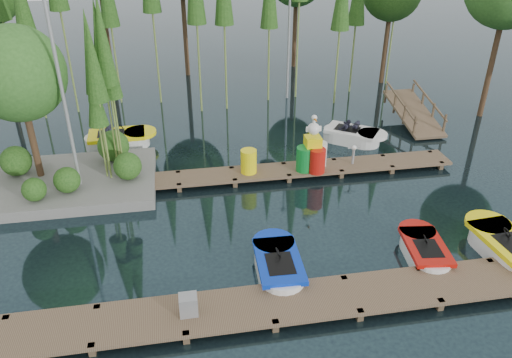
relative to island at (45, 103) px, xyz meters
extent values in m
plane|color=#1C2F35|center=(6.30, -3.29, -3.18)|extent=(90.00, 90.00, 0.00)
cube|color=brown|center=(6.30, -7.79, -2.93)|extent=(18.00, 1.50, 0.10)
cube|color=#4F3E2B|center=(-0.15, -7.16, -3.13)|extent=(0.16, 0.16, 0.50)
cube|color=#4F3E2B|center=(2.00, -8.42, -3.13)|extent=(0.16, 0.16, 0.50)
cube|color=#4F3E2B|center=(2.00, -7.16, -3.13)|extent=(0.16, 0.16, 0.50)
cube|color=#4F3E2B|center=(4.15, -8.42, -3.13)|extent=(0.16, 0.16, 0.50)
cube|color=#4F3E2B|center=(4.15, -7.16, -3.13)|extent=(0.16, 0.16, 0.50)
cube|color=#4F3E2B|center=(6.30, -8.42, -3.13)|extent=(0.16, 0.16, 0.50)
cube|color=#4F3E2B|center=(6.30, -7.16, -3.13)|extent=(0.16, 0.16, 0.50)
cube|color=#4F3E2B|center=(8.45, -8.42, -3.13)|extent=(0.16, 0.16, 0.50)
cube|color=#4F3E2B|center=(8.45, -7.16, -3.13)|extent=(0.16, 0.16, 0.50)
cube|color=#4F3E2B|center=(10.60, -8.42, -3.13)|extent=(0.16, 0.16, 0.50)
cube|color=#4F3E2B|center=(10.60, -7.16, -3.13)|extent=(0.16, 0.16, 0.50)
cube|color=#4F3E2B|center=(12.75, -7.16, -3.13)|extent=(0.16, 0.16, 0.50)
cube|color=brown|center=(7.30, -0.79, -2.93)|extent=(15.00, 1.20, 0.10)
cube|color=#4F3E2B|center=(0.20, -1.27, -3.13)|extent=(0.16, 0.16, 0.50)
cube|color=#4F3E2B|center=(0.20, -0.31, -3.13)|extent=(0.16, 0.16, 0.50)
cube|color=#4F3E2B|center=(2.23, -1.27, -3.13)|extent=(0.16, 0.16, 0.50)
cube|color=#4F3E2B|center=(2.23, -0.31, -3.13)|extent=(0.16, 0.16, 0.50)
cube|color=#4F3E2B|center=(4.26, -1.27, -3.13)|extent=(0.16, 0.16, 0.50)
cube|color=#4F3E2B|center=(4.26, -0.31, -3.13)|extent=(0.16, 0.16, 0.50)
cube|color=#4F3E2B|center=(6.28, -1.27, -3.13)|extent=(0.16, 0.16, 0.50)
cube|color=#4F3E2B|center=(6.28, -0.31, -3.13)|extent=(0.16, 0.16, 0.50)
cube|color=#4F3E2B|center=(8.31, -1.27, -3.13)|extent=(0.16, 0.16, 0.50)
cube|color=#4F3E2B|center=(8.31, -0.31, -3.13)|extent=(0.16, 0.16, 0.50)
cube|color=#4F3E2B|center=(10.34, -1.27, -3.13)|extent=(0.16, 0.16, 0.50)
cube|color=#4F3E2B|center=(10.34, -0.31, -3.13)|extent=(0.16, 0.16, 0.50)
cube|color=#4F3E2B|center=(12.37, -1.27, -3.13)|extent=(0.16, 0.16, 0.50)
cube|color=#4F3E2B|center=(12.37, -0.31, -3.13)|extent=(0.16, 0.16, 0.50)
cube|color=#4F3E2B|center=(14.40, -1.27, -3.13)|extent=(0.16, 0.16, 0.50)
cube|color=#4F3E2B|center=(14.40, -0.31, -3.13)|extent=(0.16, 0.16, 0.50)
cube|color=slate|center=(0.30, -0.29, -3.00)|extent=(6.20, 4.20, 0.42)
sphere|color=#2C591C|center=(-1.50, 0.31, -2.24)|extent=(1.10, 1.10, 1.10)
sphere|color=#2C591C|center=(0.50, -1.29, -2.34)|extent=(0.90, 0.90, 0.90)
sphere|color=#2C591C|center=(1.90, 0.91, -2.19)|extent=(1.20, 1.20, 1.20)
sphere|color=#2C591C|center=(-0.50, -1.69, -2.39)|extent=(0.80, 0.80, 0.80)
sphere|color=#2C591C|center=(2.50, -0.69, -2.29)|extent=(1.00, 1.00, 1.00)
cylinder|color=#422D1C|center=(-0.70, 0.11, -1.18)|extent=(0.24, 0.24, 3.60)
sphere|color=#356D26|center=(-0.70, 0.11, 1.02)|extent=(3.20, 3.20, 3.20)
cylinder|color=olive|center=(2.04, 0.27, -0.22)|extent=(0.07, 0.07, 5.93)
cone|color=#2C591C|center=(2.04, 0.27, 1.86)|extent=(0.70, 0.70, 2.97)
cylinder|color=olive|center=(1.73, 0.11, -0.35)|extent=(0.07, 0.07, 5.66)
cone|color=#2C591C|center=(1.73, 0.11, 1.63)|extent=(0.70, 0.70, 2.83)
cylinder|color=olive|center=(2.23, 0.30, -0.57)|extent=(0.07, 0.07, 5.22)
cone|color=#2C591C|center=(2.23, 0.30, 1.26)|extent=(0.70, 0.70, 2.61)
cylinder|color=olive|center=(1.85, -0.51, -0.42)|extent=(0.07, 0.07, 5.53)
cone|color=#2C591C|center=(1.85, -0.51, 1.52)|extent=(0.70, 0.70, 2.76)
cylinder|color=olive|center=(1.71, -0.39, -1.18)|extent=(0.07, 0.07, 4.01)
cone|color=#2C591C|center=(1.71, -0.39, 0.23)|extent=(0.70, 0.70, 2.01)
cylinder|color=olive|center=(2.17, 0.16, -0.13)|extent=(0.07, 0.07, 6.11)
cone|color=#2C591C|center=(2.17, 0.16, 2.01)|extent=(0.70, 0.70, 3.05)
cylinder|color=#422D1C|center=(19.04, 3.61, -0.15)|extent=(0.26, 0.26, 6.06)
cylinder|color=#422D1C|center=(16.28, 9.35, -0.67)|extent=(0.26, 0.26, 5.02)
cylinder|color=#422D1C|center=(12.04, 13.41, -0.53)|extent=(0.26, 0.26, 5.31)
cylinder|color=#422D1C|center=(5.30, 12.74, 0.05)|extent=(0.26, 0.26, 6.46)
cylinder|color=#422D1C|center=(0.88, 12.71, 0.24)|extent=(0.26, 0.26, 6.85)
cylinder|color=olive|center=(-3.43, 9.19, 1.00)|extent=(0.09, 0.09, 8.36)
cylinder|color=olive|center=(-1.86, 6.94, 0.55)|extent=(0.09, 0.09, 7.48)
cylinder|color=olive|center=(-0.41, 7.53, 1.65)|extent=(0.09, 0.09, 9.66)
cylinder|color=olive|center=(1.62, 8.54, 0.66)|extent=(0.09, 0.09, 7.69)
cylinder|color=olive|center=(3.67, 8.19, 1.31)|extent=(0.09, 0.09, 8.99)
cylinder|color=olive|center=(5.66, 6.58, 1.03)|extent=(0.09, 0.09, 8.44)
cylinder|color=olive|center=(6.95, 6.71, 0.93)|extent=(0.09, 0.09, 8.22)
cylinder|color=olive|center=(9.25, 7.58, 0.52)|extent=(0.09, 0.09, 7.41)
cylinder|color=olive|center=(10.79, 7.80, 1.70)|extent=(0.09, 0.09, 9.77)
cylinder|color=olive|center=(12.54, 6.54, 0.52)|extent=(0.09, 0.09, 7.40)
cylinder|color=olive|center=(13.93, 8.13, 0.39)|extent=(0.09, 0.09, 7.14)
cylinder|color=olive|center=(16.47, 9.13, 1.12)|extent=(0.09, 0.09, 8.61)
cylinder|color=gray|center=(0.80, -0.79, 0.32)|extent=(0.12, 0.12, 7.00)
cylinder|color=gray|center=(10.30, 7.71, 0.32)|extent=(0.12, 0.12, 7.00)
cube|color=brown|center=(15.30, 3.21, -2.63)|extent=(1.50, 3.94, 0.95)
cube|color=#4F3E2B|center=(14.60, 1.61, -2.59)|extent=(0.08, 0.08, 0.90)
cube|color=#4F3E2B|center=(14.60, 2.71, -2.48)|extent=(0.08, 0.08, 0.90)
cube|color=#4F3E2B|center=(14.60, 3.81, -2.37)|extent=(0.08, 0.08, 0.90)
cube|color=#4F3E2B|center=(14.60, 4.91, -2.26)|extent=(0.08, 0.08, 0.90)
cube|color=brown|center=(14.60, 3.21, -2.03)|extent=(0.06, 3.54, 0.83)
cube|color=#4F3E2B|center=(16.00, 1.61, -2.59)|extent=(0.08, 0.08, 0.90)
cube|color=#4F3E2B|center=(16.00, 2.71, -2.48)|extent=(0.08, 0.08, 0.90)
cube|color=#4F3E2B|center=(16.00, 3.81, -2.37)|extent=(0.08, 0.08, 0.90)
cube|color=#4F3E2B|center=(16.00, 4.91, -2.26)|extent=(0.08, 0.08, 0.90)
cube|color=brown|center=(16.00, 3.21, -2.03)|extent=(0.06, 3.54, 0.83)
cube|color=white|center=(6.81, -6.41, -2.98)|extent=(1.24, 1.25, 0.55)
cylinder|color=white|center=(6.83, -5.81, -2.98)|extent=(1.24, 1.24, 0.55)
cylinder|color=white|center=(6.79, -7.01, -2.98)|extent=(1.24, 1.24, 0.55)
cube|color=#072EBA|center=(6.81, -6.41, -2.69)|extent=(1.29, 2.12, 0.14)
cylinder|color=#072EBA|center=(6.84, -5.54, -2.69)|extent=(1.26, 1.26, 0.14)
cube|color=black|center=(6.80, -6.61, -2.64)|extent=(0.78, 1.01, 0.06)
torus|color=black|center=(6.81, -6.26, -2.49)|extent=(0.16, 0.28, 0.26)
cube|color=white|center=(11.15, -6.42, -3.00)|extent=(1.21, 1.21, 0.49)
cylinder|color=white|center=(11.22, -5.88, -3.00)|extent=(1.21, 1.21, 0.49)
cylinder|color=white|center=(11.08, -6.96, -3.00)|extent=(1.21, 1.21, 0.49)
cube|color=#B51009|center=(11.15, -6.42, -2.74)|extent=(1.33, 2.00, 0.13)
cylinder|color=#B51009|center=(11.26, -5.64, -2.74)|extent=(1.23, 1.23, 0.13)
cube|color=black|center=(11.13, -6.60, -2.70)|extent=(0.78, 0.97, 0.05)
torus|color=black|center=(11.17, -6.29, -2.56)|extent=(0.16, 0.26, 0.24)
cube|color=white|center=(13.55, -6.73, -2.97)|extent=(1.40, 1.41, 0.60)
cylinder|color=white|center=(13.50, -6.08, -2.97)|extent=(1.40, 1.40, 0.60)
cube|color=#FFEC0D|center=(13.55, -6.73, -2.64)|extent=(1.50, 2.37, 0.15)
cylinder|color=#FFEC0D|center=(13.48, -5.78, -2.64)|extent=(1.43, 1.43, 0.15)
torus|color=black|center=(13.54, -6.57, -2.42)|extent=(0.18, 0.31, 0.29)
cube|color=white|center=(1.82, 3.01, -2.96)|extent=(1.39, 1.38, 0.61)
cylinder|color=white|center=(2.49, 3.04, -2.96)|extent=(1.38, 1.38, 0.61)
cylinder|color=white|center=(1.15, 2.98, -2.96)|extent=(1.38, 1.38, 0.61)
cube|color=#FFEC0D|center=(1.82, 3.01, -2.63)|extent=(2.37, 1.45, 0.16)
cylinder|color=#FFEC0D|center=(2.79, 3.05, -2.63)|extent=(1.41, 1.41, 0.16)
cube|color=black|center=(1.60, 3.00, -2.58)|extent=(1.13, 0.87, 0.07)
torus|color=black|center=(1.99, 3.02, -2.41)|extent=(0.31, 0.18, 0.29)
imported|color=#1E1E2D|center=(1.54, 3.00, -2.31)|extent=(0.49, 0.38, 1.08)
cube|color=white|center=(11.79, 1.78, -2.98)|extent=(1.73, 1.73, 0.57)
cylinder|color=white|center=(12.30, 1.41, -2.98)|extent=(1.73, 1.73, 0.57)
cylinder|color=white|center=(11.29, 2.15, -2.98)|extent=(1.73, 1.73, 0.57)
cube|color=white|center=(11.79, 1.78, -2.67)|extent=(2.48, 2.29, 0.14)
cylinder|color=white|center=(12.52, 1.24, -2.67)|extent=(1.76, 1.76, 0.14)
cube|color=black|center=(11.63, 1.90, -2.62)|extent=(1.27, 1.22, 0.06)
torus|color=black|center=(11.92, 1.69, -2.46)|extent=(0.32, 0.29, 0.27)
imported|color=#1E1E2D|center=(11.59, 1.93, -2.41)|extent=(0.51, 0.49, 0.93)
imported|color=#1E1E2D|center=(12.09, 2.00, -2.47)|extent=(0.40, 0.38, 0.70)
cube|color=gray|center=(4.26, -7.79, -2.61)|extent=(0.44, 0.38, 0.54)
cylinder|color=#FFEC0D|center=(6.87, -0.79, -2.43)|extent=(0.60, 0.60, 0.90)
cylinder|color=#0D7A29|center=(8.95, -0.99, -2.41)|extent=(0.63, 0.63, 0.94)
cylinder|color=silver|center=(9.58, -0.68, -2.41)|extent=(0.63, 0.63, 0.94)
cylinder|color=red|center=(9.37, -1.20, -2.41)|extent=(0.63, 0.63, 0.94)
cube|color=#FFEC0D|center=(9.26, -0.89, -1.76)|extent=(0.57, 0.57, 0.37)
sphere|color=white|center=(9.26, -0.89, -1.27)|extent=(0.46, 0.46, 0.46)
cylinder|color=white|center=(9.26, -0.89, -1.01)|extent=(0.10, 0.10, 0.31)
sphere|color=white|center=(9.26, -0.89, -0.83)|extent=(0.21, 0.21, 0.21)
cone|color=orange|center=(9.26, -1.10, -0.85)|extent=(0.10, 0.31, 0.10)
cube|color=white|center=(9.26, -0.89, -1.27)|extent=(0.57, 0.06, 0.19)
cylinder|color=gray|center=(10.93, -0.79, -2.59)|extent=(0.10, 0.10, 0.58)
sphere|color=white|center=(10.93, -0.79, -2.21)|extent=(0.19, 0.19, 0.19)
cube|color=gray|center=(10.93, -0.79, -2.21)|extent=(0.48, 0.04, 0.04)
cone|color=orange|center=(10.93, -0.91, -2.21)|extent=(0.04, 0.10, 0.04)
camera|label=1|loc=(4.33, -17.05, 5.94)|focal=35.00mm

